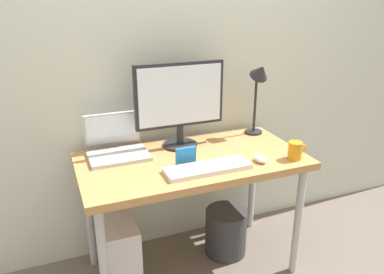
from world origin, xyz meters
TOP-DOWN VIEW (x-y plane):
  - ground_plane at (0.00, 0.00)m, footprint 6.00×6.00m
  - back_wall at (0.00, 0.38)m, footprint 4.40×0.04m
  - desk at (0.00, 0.00)m, footprint 1.22×0.63m
  - monitor at (-0.00, 0.18)m, footprint 0.52×0.20m
  - laptop at (-0.37, 0.20)m, footprint 0.32×0.28m
  - desk_lamp at (0.51, 0.18)m, footprint 0.11×0.16m
  - keyboard at (0.01, -0.18)m, footprint 0.44×0.14m
  - mouse at (0.31, -0.19)m, footprint 0.06×0.09m
  - coffee_mug at (0.51, -0.22)m, footprint 0.11×0.08m
  - photo_frame at (-0.06, -0.06)m, footprint 0.11×0.02m
  - computer_tower at (-0.43, 0.03)m, footprint 0.18×0.36m
  - wastebasket at (0.25, 0.06)m, footprint 0.26×0.26m

SIDE VIEW (x-z plane):
  - ground_plane at x=0.00m, z-range 0.00..0.00m
  - wastebasket at x=0.25m, z-range 0.00..0.30m
  - computer_tower at x=-0.43m, z-range 0.00..0.42m
  - desk at x=0.00m, z-range 0.29..1.02m
  - keyboard at x=0.01m, z-range 0.73..0.75m
  - mouse at x=0.31m, z-range 0.73..0.76m
  - photo_frame at x=-0.06m, z-range 0.73..0.82m
  - coffee_mug at x=0.51m, z-range 0.73..0.82m
  - laptop at x=-0.37m, z-range 0.67..0.90m
  - monitor at x=0.00m, z-range 0.76..1.25m
  - desk_lamp at x=0.51m, z-range 0.83..1.29m
  - back_wall at x=0.00m, z-range 0.00..2.60m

